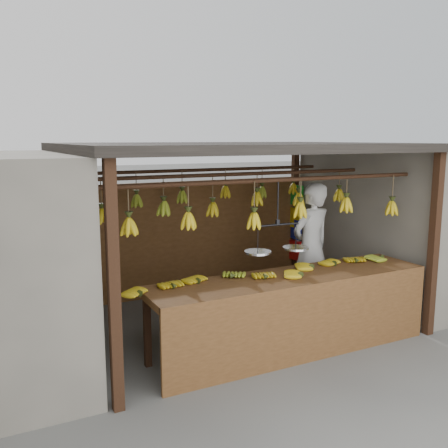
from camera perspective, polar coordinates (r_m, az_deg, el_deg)
ground at (r=6.92m, az=1.14°, el=-11.05°), size 80.00×80.00×0.00m
stall at (r=6.78m, az=-0.11°, el=5.64°), size 4.30×3.30×2.40m
neighbor_right at (r=8.86m, az=22.20°, el=0.54°), size 3.00×3.00×2.30m
counter at (r=5.77m, az=8.13°, el=-7.97°), size 3.62×0.78×0.96m
hanging_bananas at (r=6.53m, az=1.25°, el=2.36°), size 3.63×2.25×0.38m
balance_scale at (r=5.75m, az=6.09°, el=-2.62°), size 0.80×0.31×0.82m
vendor at (r=7.27m, az=9.93°, el=-2.59°), size 0.74×0.56×1.84m
bag_bundles at (r=8.76m, az=8.24°, el=0.10°), size 0.08×0.26×1.31m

